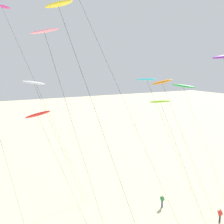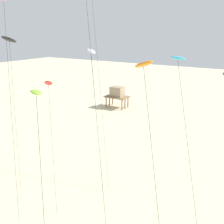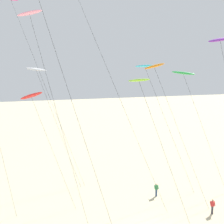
# 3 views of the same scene
# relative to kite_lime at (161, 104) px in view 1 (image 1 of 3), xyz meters

# --- Properties ---
(kite_lime) EXTENTS (5.14, 4.99, 14.96)m
(kite_lime) POSITION_rel_kite_lime_xyz_m (0.00, 0.00, 0.00)
(kite_lime) COLOR #8CD833
(kite_lime) RESTS_ON ground
(kite_teal) EXTENTS (9.31, 9.55, 26.37)m
(kite_teal) POSITION_rel_kite_lime_xyz_m (-3.89, 9.89, 10.59)
(kite_teal) COLOR teal
(kite_teal) RESTS_ON ground
(kite_purple) EXTENTS (4.39, 4.25, 19.50)m
(kite_purple) POSITION_rel_kite_lime_xyz_m (11.15, 2.55, 4.41)
(kite_purple) COLOR purple
(kite_purple) RESTS_ON ground
(kite_yellow) EXTENTS (6.90, 7.49, 23.09)m
(kite_yellow) POSITION_rel_kite_lime_xyz_m (-8.97, 1.99, 8.17)
(kite_yellow) COLOR yellow
(kite_yellow) RESTS_ON ground
(kite_red) EXTENTS (5.59, 5.56, 13.41)m
(kite_red) POSITION_rel_kite_lime_xyz_m (-9.14, 9.90, -1.85)
(kite_red) COLOR red
(kite_red) RESTS_ON ground
(kite_white) EXTENTS (6.38, 6.22, 16.20)m
(kite_white) POSITION_rel_kite_lime_xyz_m (-7.92, 16.34, 1.15)
(kite_white) COLOR white
(kite_white) RESTS_ON ground
(kite_orange) EXTENTS (5.96, 5.83, 16.60)m
(kite_orange) POSITION_rel_kite_lime_xyz_m (4.48, 5.44, 1.46)
(kite_orange) COLOR orange
(kite_orange) RESTS_ON ground
(kite_pink) EXTENTS (5.94, 5.73, 21.46)m
(kite_pink) POSITION_rel_kite_lime_xyz_m (-9.23, 5.40, 6.39)
(kite_pink) COLOR pink
(kite_pink) RESTS_ON ground
(kite_green) EXTENTS (5.62, 5.82, 15.65)m
(kite_green) POSITION_rel_kite_lime_xyz_m (9.91, 7.73, 0.72)
(kite_green) COLOR green
(kite_green) RESTS_ON ground
(kite_cyan) EXTENTS (6.07, 6.32, 16.45)m
(kite_cyan) POSITION_rel_kite_lime_xyz_m (5.38, 9.76, 1.55)
(kite_cyan) COLOR #33BFE0
(kite_cyan) RESTS_ON ground
(kite_magenta) EXTENTS (9.59, 9.84, 26.29)m
(kite_magenta) POSITION_rel_kite_lime_xyz_m (-10.68, 20.16, 10.96)
(kite_magenta) COLOR #D8339E
(kite_magenta) RESTS_ON ground
(kite_flyer_nearest) EXTENTS (0.70, 0.69, 1.67)m
(kite_flyer_nearest) POSITION_rel_kite_lime_xyz_m (8.84, -0.31, -13.61)
(kite_flyer_nearest) COLOR #33333D
(kite_flyer_nearest) RESTS_ON ground
(kite_flyer_middle) EXTENTS (0.66, 0.65, 1.67)m
(kite_flyer_middle) POSITION_rel_kite_lime_xyz_m (5.17, 5.65, -13.61)
(kite_flyer_middle) COLOR navy
(kite_flyer_middle) RESTS_ON ground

